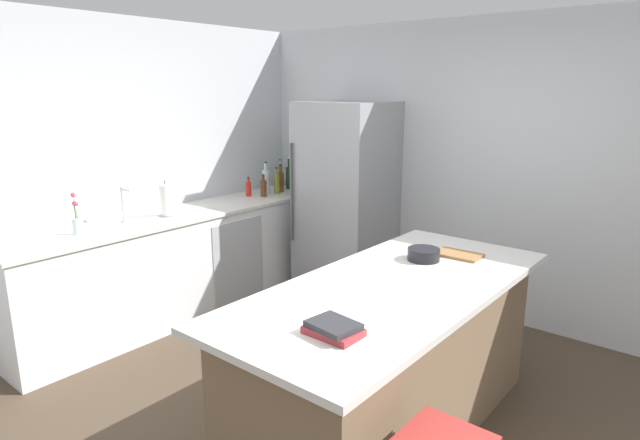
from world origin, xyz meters
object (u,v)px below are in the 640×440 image
(cookbook_stack, at_px, (333,329))
(mixing_bowl, at_px, (424,254))
(syrup_bottle, at_px, (263,188))
(hot_sauce_bottle, at_px, (249,188))
(whiskey_bottle, at_px, (280,181))
(refrigerator, at_px, (346,201))
(gin_bottle, at_px, (281,177))
(soda_bottle, at_px, (266,181))
(sink_faucet, at_px, (124,204))
(olive_oil_bottle, at_px, (277,183))
(flower_vase, at_px, (77,222))
(paper_towel_roll, at_px, (166,201))
(kitchen_island, at_px, (391,358))
(cutting_board, at_px, (459,255))
(wine_bottle, at_px, (289,177))

(cookbook_stack, bearing_deg, mixing_bowl, 99.91)
(syrup_bottle, height_order, hot_sauce_bottle, syrup_bottle)
(whiskey_bottle, bearing_deg, refrigerator, 1.44)
(gin_bottle, distance_m, soda_bottle, 0.30)
(refrigerator, xyz_separation_m, sink_faucet, (-0.92, -1.81, 0.15))
(gin_bottle, distance_m, cookbook_stack, 3.55)
(gin_bottle, relative_size, mixing_bowl, 1.60)
(olive_oil_bottle, bearing_deg, sink_faucet, -93.88)
(syrup_bottle, bearing_deg, cookbook_stack, -39.04)
(flower_vase, xyz_separation_m, mixing_bowl, (2.32, 1.13, -0.07))
(gin_bottle, xyz_separation_m, hot_sauce_bottle, (-0.00, -0.47, -0.05))
(sink_faucet, relative_size, cookbook_stack, 1.20)
(refrigerator, relative_size, hot_sauce_bottle, 9.60)
(refrigerator, bearing_deg, paper_towel_roll, -120.30)
(whiskey_bottle, bearing_deg, soda_bottle, -94.45)
(kitchen_island, distance_m, cutting_board, 0.87)
(olive_oil_bottle, xyz_separation_m, syrup_bottle, (-0.01, -0.19, -0.02))
(paper_towel_roll, height_order, hot_sauce_bottle, paper_towel_roll)
(flower_vase, bearing_deg, cutting_board, 28.87)
(paper_towel_roll, bearing_deg, sink_faucet, -100.68)
(cutting_board, bearing_deg, mixing_bowl, -121.15)
(soda_bottle, bearing_deg, cookbook_stack, -39.69)
(refrigerator, height_order, paper_towel_roll, refrigerator)
(paper_towel_roll, distance_m, cookbook_stack, 2.67)
(sink_faucet, bearing_deg, paper_towel_roll, 79.32)
(flower_vase, relative_size, soda_bottle, 0.96)
(kitchen_island, distance_m, gin_bottle, 3.06)
(sink_faucet, distance_m, mixing_bowl, 2.48)
(hot_sauce_bottle, xyz_separation_m, mixing_bowl, (2.40, -0.72, -0.04))
(sink_faucet, bearing_deg, cutting_board, 20.18)
(refrigerator, bearing_deg, olive_oil_bottle, -170.75)
(flower_vase, relative_size, mixing_bowl, 1.56)
(flower_vase, xyz_separation_m, soda_bottle, (-0.01, 2.02, 0.04))
(flower_vase, distance_m, gin_bottle, 2.31)
(cutting_board, bearing_deg, sink_faucet, -159.82)
(whiskey_bottle, bearing_deg, kitchen_island, -33.60)
(cookbook_stack, bearing_deg, paper_towel_roll, 160.77)
(wine_bottle, xyz_separation_m, cutting_board, (2.48, -1.04, -0.13))
(olive_oil_bottle, height_order, cookbook_stack, olive_oil_bottle)
(wine_bottle, height_order, mixing_bowl, wine_bottle)
(olive_oil_bottle, height_order, hot_sauce_bottle, olive_oil_bottle)
(sink_faucet, bearing_deg, olive_oil_bottle, 86.12)
(wine_bottle, bearing_deg, refrigerator, -9.74)
(syrup_bottle, distance_m, cookbook_stack, 3.19)
(wine_bottle, distance_m, olive_oil_bottle, 0.30)
(syrup_bottle, distance_m, mixing_bowl, 2.40)
(wine_bottle, height_order, olive_oil_bottle, wine_bottle)
(sink_faucet, xyz_separation_m, wine_bottle, (0.03, 1.96, -0.03))
(cutting_board, bearing_deg, gin_bottle, 159.30)
(refrigerator, relative_size, olive_oil_bottle, 6.78)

